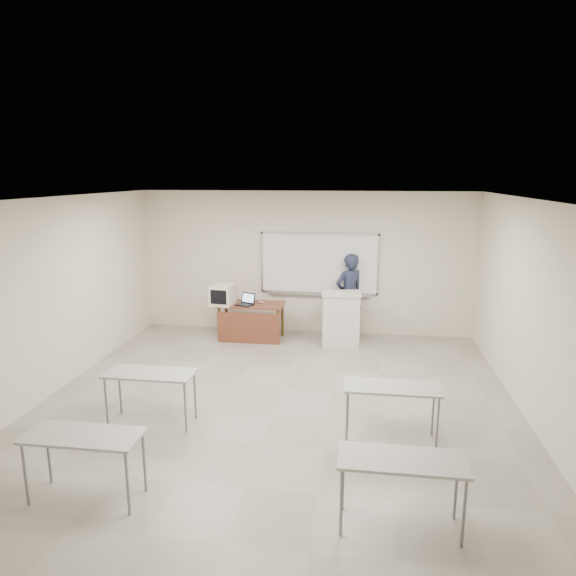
% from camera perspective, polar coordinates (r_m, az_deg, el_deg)
% --- Properties ---
extents(floor, '(7.00, 8.00, 0.01)m').
position_cam_1_polar(floor, '(7.52, -1.60, -13.79)').
color(floor, gray).
rests_on(floor, ground).
extents(whiteboard, '(2.48, 0.10, 1.31)m').
position_cam_1_polar(whiteboard, '(10.80, 3.49, 2.64)').
color(whiteboard, white).
rests_on(whiteboard, floor).
extents(student_desks, '(4.40, 2.20, 0.73)m').
position_cam_1_polar(student_desks, '(6.03, -3.87, -13.64)').
color(student_desks, '#979692').
rests_on(student_desks, floor).
extents(instructor_desk, '(1.33, 0.66, 0.75)m').
position_cam_1_polar(instructor_desk, '(10.45, -4.23, -3.06)').
color(instructor_desk, brown).
rests_on(instructor_desk, floor).
extents(podium, '(0.75, 0.55, 1.06)m').
position_cam_1_polar(podium, '(10.24, 5.85, -3.39)').
color(podium, beige).
rests_on(podium, floor).
extents(crt_monitor, '(0.44, 0.49, 0.42)m').
position_cam_1_polar(crt_monitor, '(10.47, -7.22, -0.73)').
color(crt_monitor, beige).
rests_on(crt_monitor, instructor_desk).
extents(laptop, '(0.32, 0.29, 0.23)m').
position_cam_1_polar(laptop, '(10.39, -4.81, -1.58)').
color(laptop, black).
rests_on(laptop, instructor_desk).
extents(mouse, '(0.12, 0.09, 0.04)m').
position_cam_1_polar(mouse, '(10.50, -3.00, -1.60)').
color(mouse, '#96999E').
rests_on(mouse, instructor_desk).
extents(keyboard, '(0.43, 0.25, 0.02)m').
position_cam_1_polar(keyboard, '(10.19, 5.10, -0.32)').
color(keyboard, beige).
rests_on(keyboard, podium).
extents(presenter, '(0.76, 0.71, 1.74)m').
position_cam_1_polar(presenter, '(10.74, 6.79, -0.79)').
color(presenter, black).
rests_on(presenter, floor).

